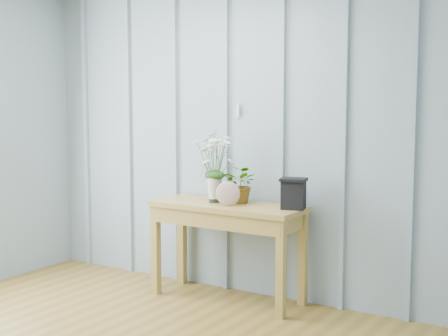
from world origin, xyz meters
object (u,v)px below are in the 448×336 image
Objects in this scene: felt_disc_vessel at (228,194)px; carved_box at (293,193)px; sideboard at (227,218)px; daisy_vase at (214,158)px.

felt_disc_vessel is 0.49m from carved_box.
sideboard is 6.41× the size of felt_disc_vessel.
felt_disc_vessel is at bearing -163.57° from carved_box.
sideboard is 0.47m from daisy_vase.
carved_box reaches higher than felt_disc_vessel.
carved_box is at bearing 4.69° from daisy_vase.
carved_box is (0.53, 0.06, 0.23)m from sideboard.
daisy_vase reaches higher than sideboard.
daisy_vase is at bearing 178.85° from sideboard.
felt_disc_vessel is (0.17, -0.09, -0.25)m from daisy_vase.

